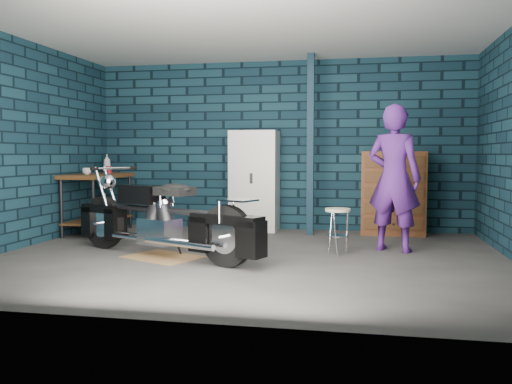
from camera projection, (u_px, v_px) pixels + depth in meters
ground at (247, 257)px, 6.36m from camera, size 6.00×6.00×0.00m
room_walls at (256, 99)px, 6.77m from camera, size 6.02×5.01×2.71m
support_post at (310, 145)px, 8.07m from camera, size 0.10×0.10×2.70m
workbench at (98, 203)px, 8.34m from camera, size 0.60×1.40×0.91m
drip_mat at (164, 257)px, 6.37m from camera, size 1.03×0.93×0.01m
motorcycle at (163, 213)px, 6.34m from camera, size 2.45×1.58×1.05m
person at (394, 178)px, 6.73m from camera, size 0.78×0.65×1.83m
storage_bin at (107, 222)px, 8.62m from camera, size 0.43×0.31×0.27m
locker at (254, 181)px, 8.56m from camera, size 0.74×0.53×1.58m
tool_chest at (393, 193)px, 8.16m from camera, size 0.94×0.52×1.25m
shop_stool at (338, 231)px, 6.55m from camera, size 0.39×0.39×0.56m
cup_a at (87, 171)px, 8.01m from camera, size 0.13×0.13×0.10m
mug_red at (109, 170)px, 8.42m from camera, size 0.10×0.10×0.12m
bottle at (107, 163)px, 8.77m from camera, size 0.14×0.14×0.31m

